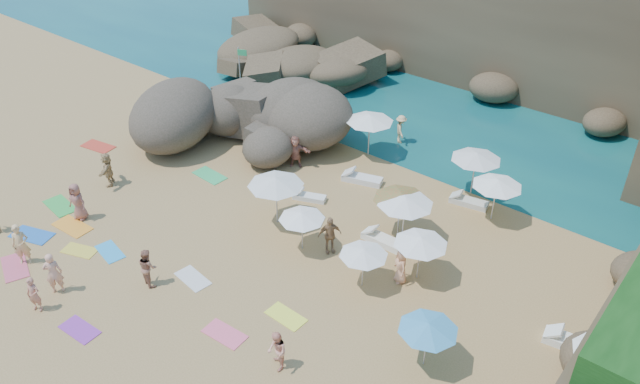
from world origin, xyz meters
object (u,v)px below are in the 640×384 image
Objects in this scene: rock_outcrop at (232,137)px; person_stand_5 at (295,151)px; person_stand_3 at (330,235)px; parasol_2 at (498,183)px; flag_pole at (241,66)px; person_stand_4 at (401,266)px; parasol_1 at (405,200)px; lounger_0 at (383,240)px; person_stand_0 at (21,244)px; parasol_0 at (370,118)px; person_stand_6 at (53,273)px; person_stand_1 at (148,267)px; person_stand_2 at (401,129)px.

person_stand_5 is at bearing -0.99° from rock_outcrop.
person_stand_3 is 7.46m from person_stand_5.
parasol_2 reaches higher than person_stand_5.
flag_pole reaches higher than person_stand_4.
rock_outcrop is at bearing 171.12° from parasol_1.
person_stand_5 reaches higher than lounger_0.
parasol_1 is 8.23m from person_stand_5.
person_stand_5 is at bearing 22.87° from person_stand_0.
parasol_0 reaches higher than person_stand_0.
person_stand_3 is at bearing -137.50° from person_stand_4.
person_stand_0 is 13.79m from person_stand_5.
person_stand_6 is (-3.37, -16.82, -1.28)m from parasol_0.
person_stand_3 is 0.95× the size of person_stand_6.
parasol_2 is at bearing 7.48° from rock_outcrop.
rock_outcrop is at bearing -172.52° from parasol_2.
parasol_2 is 1.36× the size of person_stand_1.
person_stand_0 is 12.94m from person_stand_3.
person_stand_4 is 13.81m from person_stand_6.
rock_outcrop reaches higher than person_stand_4.
lounger_0 is at bearing -12.53° from rock_outcrop.
parasol_1 reaches higher than rock_outcrop.
person_stand_3 is 3.45m from person_stand_4.
parasol_1 is at bearing -43.59° from parasol_0.
person_stand_1 is 0.95× the size of person_stand_5.
rock_outcrop is 9.68m from person_stand_2.
person_stand_6 is (-3.97, -19.09, 0.11)m from person_stand_2.
lounger_0 is at bearing 177.36° from person_stand_4.
parasol_1 is 1.48× the size of person_stand_2.
person_stand_4 is at bearing 166.19° from person_stand_6.
rock_outcrop is 12.61m from lounger_0.
person_stand_1 is 3.63m from person_stand_6.
flag_pole is 2.02× the size of person_stand_1.
parasol_2 is 10.55m from person_stand_5.
person_stand_5 reaches higher than person_stand_4.
parasol_1 is 2.18m from lounger_0.
lounger_0 is 9.46m from person_stand_2.
person_stand_3 reaches higher than person_stand_1.
person_stand_1 is at bearing -57.36° from flag_pole.
person_stand_6 is at bearing -101.33° from parasol_0.
person_stand_0 reaches higher than rock_outcrop.
parasol_1 is at bearing -8.88° from rock_outcrop.
person_stand_6 reaches higher than person_stand_5.
flag_pole is 9.36m from person_stand_5.
person_stand_6 is (-1.05, -13.42, 0.05)m from person_stand_5.
person_stand_5 is (-7.91, 1.92, -1.25)m from parasol_1.
person_stand_3 reaches higher than person_stand_5.
person_stand_4 is at bearing -58.29° from person_stand_5.
rock_outcrop is 4.47× the size of person_stand_0.
person_stand_4 is 10.25m from person_stand_5.
lounger_0 is 1.04× the size of person_stand_6.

